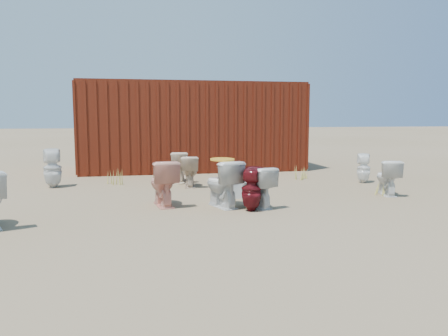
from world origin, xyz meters
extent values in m
plane|color=brown|center=(0.00, 0.00, 0.00)|extent=(100.00, 100.00, 0.00)
cube|color=#4C170C|center=(0.00, 5.20, 1.20)|extent=(6.00, 2.40, 2.40)
imported|color=#E89A86|center=(-1.14, 0.09, 0.38)|extent=(0.53, 0.81, 0.77)
imported|color=silver|center=(0.36, -0.36, 0.34)|extent=(0.60, 0.75, 0.68)
imported|color=#5A0F14|center=(0.20, -0.59, 0.35)|extent=(0.43, 0.44, 0.70)
imported|color=white|center=(3.09, 0.26, 0.34)|extent=(0.52, 0.73, 0.67)
imported|color=white|center=(-3.29, 2.44, 0.41)|extent=(0.43, 0.44, 0.81)
imported|color=beige|center=(-0.59, 2.76, 0.35)|extent=(0.47, 0.72, 0.69)
imported|color=beige|center=(-0.46, 2.00, 0.33)|extent=(0.43, 0.68, 0.66)
imported|color=silver|center=(-0.19, -0.20, 0.39)|extent=(0.65, 0.86, 0.78)
imported|color=white|center=(3.44, 1.76, 0.33)|extent=(0.39, 0.39, 0.65)
ellipsoid|color=gold|center=(-0.19, -0.20, 0.79)|extent=(0.39, 0.49, 0.02)
cube|color=white|center=(0.14, 0.51, 0.17)|extent=(0.54, 0.34, 0.35)
ellipsoid|color=beige|center=(-0.71, 2.51, 0.01)|extent=(0.43, 0.53, 0.02)
ellipsoid|color=#C3AF8D|center=(-0.38, 3.50, 0.01)|extent=(0.49, 0.56, 0.02)
cone|color=#ADA345|center=(-2.05, 2.57, 0.16)|extent=(0.36, 0.36, 0.33)
cone|color=#ADA345|center=(0.60, 2.34, 0.14)|extent=(0.32, 0.32, 0.27)
cone|color=#ADA345|center=(2.27, 2.58, 0.14)|extent=(0.36, 0.36, 0.29)
cone|color=#ADA345|center=(-0.75, 3.50, 0.12)|extent=(0.30, 0.30, 0.23)
cone|color=#ADA345|center=(1.02, 3.50, 0.17)|extent=(0.34, 0.34, 0.34)
cone|color=#ADA345|center=(3.02, 0.30, 0.13)|extent=(0.28, 0.28, 0.25)
camera|label=1|loc=(-1.57, -7.14, 1.49)|focal=35.00mm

